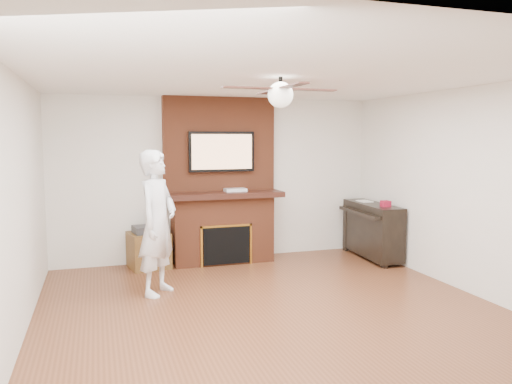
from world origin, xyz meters
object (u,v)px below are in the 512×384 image
object	(u,v)px
piano	(372,229)
person	(157,223)
fireplace	(221,197)
side_table	(149,248)

from	to	relation	value
piano	person	bearing A→B (deg)	-164.14
fireplace	piano	world-z (taller)	fireplace
side_table	piano	distance (m)	3.44
side_table	person	bearing A→B (deg)	-100.48
fireplace	side_table	size ratio (longest dim) A/B	4.01
fireplace	side_table	bearing A→B (deg)	-176.54
person	piano	size ratio (longest dim) A/B	1.30
fireplace	side_table	world-z (taller)	fireplace
person	side_table	size ratio (longest dim) A/B	2.80
person	piano	distance (m)	3.52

